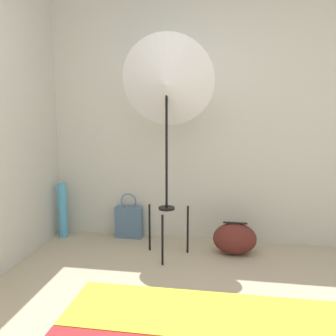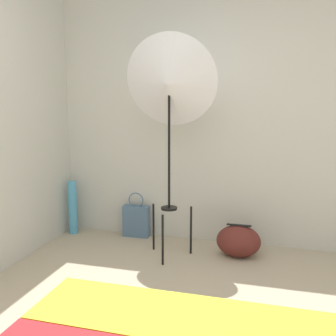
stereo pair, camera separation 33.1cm
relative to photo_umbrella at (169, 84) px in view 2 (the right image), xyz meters
name	(u,v)px [view 2 (the right image)]	position (x,y,z in m)	size (l,w,h in m)	color
wall_back	(216,114)	(0.33, 0.53, -0.28)	(8.00, 0.05, 2.60)	beige
photo_umbrella	(169,84)	(0.00, 0.00, 0.00)	(0.83, 0.41, 2.02)	black
tote_bag	(136,220)	(-0.48, 0.42, -1.40)	(0.28, 0.10, 0.48)	slate
duffel_bag	(238,241)	(0.63, 0.15, -1.43)	(0.41, 0.30, 0.31)	#5B231E
paper_roll	(73,208)	(-1.17, 0.33, -1.29)	(0.10, 0.10, 0.58)	#4CA3D1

